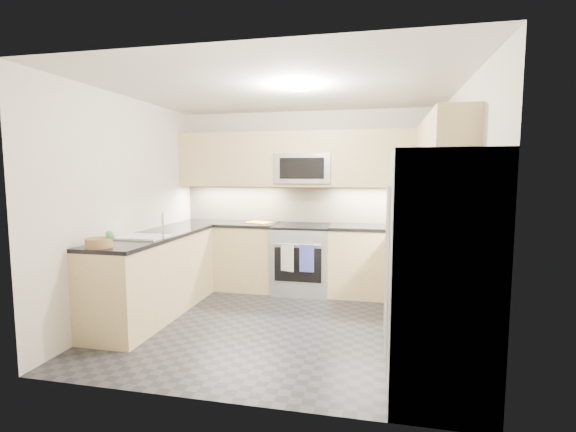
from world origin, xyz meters
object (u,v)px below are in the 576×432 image
object	(u,v)px
microwave	(304,168)
fruit_basket	(99,243)
gas_range	(302,259)
utensil_bowl	(412,223)
cutting_board	(259,222)
refrigerator	(439,276)

from	to	relation	value
microwave	fruit_basket	distance (m)	2.84
gas_range	fruit_basket	distance (m)	2.70
microwave	utensil_bowl	world-z (taller)	microwave
utensil_bowl	cutting_board	distance (m)	2.06
microwave	refrigerator	size ratio (longest dim) A/B	0.42
gas_range	fruit_basket	world-z (taller)	fruit_basket
gas_range	fruit_basket	size ratio (longest dim) A/B	3.72
utensil_bowl	fruit_basket	xyz separation A→B (m)	(-2.99, -2.01, -0.03)
gas_range	refrigerator	xyz separation A→B (m)	(1.45, -2.43, 0.45)
microwave	refrigerator	distance (m)	3.04
utensil_bowl	microwave	bearing A→B (deg)	170.19
refrigerator	cutting_board	bearing A→B (deg)	129.98
utensil_bowl	cutting_board	size ratio (longest dim) A/B	0.74
microwave	utensil_bowl	xyz separation A→B (m)	(1.42, -0.25, -0.69)
fruit_basket	gas_range	bearing A→B (deg)	53.75
gas_range	refrigerator	distance (m)	2.86
fruit_basket	utensil_bowl	bearing A→B (deg)	33.98
gas_range	utensil_bowl	size ratio (longest dim) A/B	3.53
gas_range	microwave	size ratio (longest dim) A/B	1.20
utensil_bowl	fruit_basket	distance (m)	3.60
refrigerator	gas_range	bearing A→B (deg)	120.88
gas_range	fruit_basket	bearing A→B (deg)	-126.25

